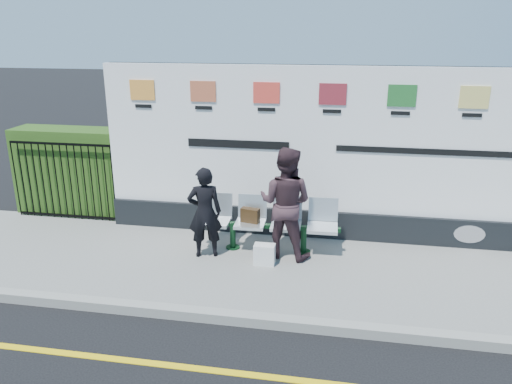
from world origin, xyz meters
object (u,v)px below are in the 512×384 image
billboard (329,166)px  woman_right (285,203)px  bench (268,237)px  woman_left (205,212)px

billboard → woman_right: bearing=-124.7°
bench → woman_left: 1.16m
woman_left → woman_right: (1.28, 0.23, 0.16)m
bench → woman_left: (-0.98, -0.38, 0.51)m
billboard → bench: size_ratio=3.49×
bench → woman_left: bearing=-160.6°
woman_left → billboard: bearing=-165.7°
bench → woman_right: bearing=-26.7°
bench → woman_right: size_ratio=1.25×
woman_right → woman_left: bearing=23.2°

